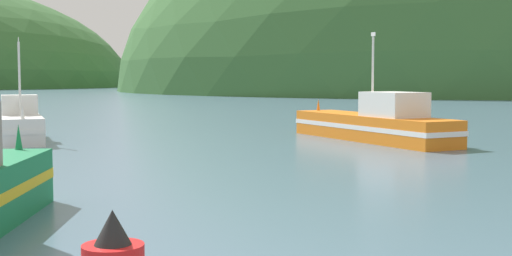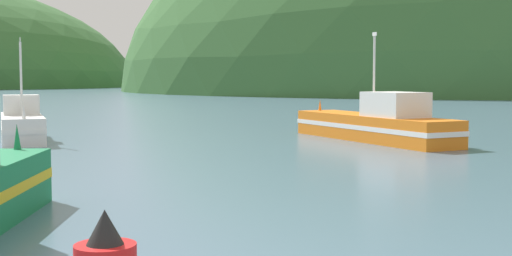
{
  "view_description": "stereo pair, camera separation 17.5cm",
  "coord_description": "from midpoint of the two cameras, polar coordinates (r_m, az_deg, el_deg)",
  "views": [
    {
      "loc": [
        1.75,
        -4.34,
        3.45
      ],
      "look_at": [
        0.69,
        22.55,
        1.4
      ],
      "focal_mm": 47.89,
      "sensor_mm": 36.0,
      "label": 1
    },
    {
      "loc": [
        1.93,
        -4.33,
        3.45
      ],
      "look_at": [
        0.69,
        22.55,
        1.4
      ],
      "focal_mm": 47.89,
      "sensor_mm": 36.0,
      "label": 2
    }
  ],
  "objects": [
    {
      "name": "fishing_boat_white",
      "position": [
        38.26,
        -19.21,
        0.18
      ],
      "size": [
        4.79,
        7.52,
        5.45
      ],
      "rotation": [
        0.0,
        0.0,
        5.12
      ],
      "color": "white",
      "rests_on": "ground"
    },
    {
      "name": "hill_far_left",
      "position": [
        175.42,
        18.57,
        3.0
      ],
      "size": [
        177.78,
        142.22,
        103.34
      ],
      "primitive_type": "ellipsoid",
      "color": "#386633",
      "rests_on": "ground"
    },
    {
      "name": "hill_mid_right",
      "position": [
        164.23,
        13.58,
        3.03
      ],
      "size": [
        134.74,
        107.79,
        88.64
      ],
      "primitive_type": "ellipsoid",
      "color": "#2D562D",
      "rests_on": "ground"
    },
    {
      "name": "fishing_boat_orange",
      "position": [
        36.93,
        9.73,
        0.34
      ],
      "size": [
        7.91,
        11.58,
        5.78
      ],
      "rotation": [
        0.0,
        0.0,
        2.07
      ],
      "color": "orange",
      "rests_on": "ground"
    }
  ]
}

